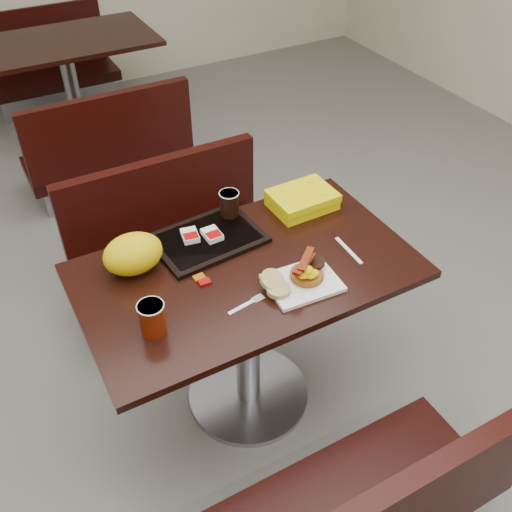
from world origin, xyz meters
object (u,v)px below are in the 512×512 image
coffee_cup_near (152,318)px  bench_near_n (179,245)px  platter (303,283)px  table_far (73,94)px  bench_far_n (50,62)px  knife (349,250)px  clamshell (302,200)px  pancake_stack (307,274)px  paper_bag (133,254)px  bench_far_s (104,138)px  hashbrown_sleeve_left (190,236)px  hashbrown_sleeve_right (212,234)px  bench_near_s (351,486)px  coffee_cup_far (229,204)px  tray (208,239)px  fork (241,307)px  table_near (248,338)px

coffee_cup_near → bench_near_n: bearing=64.2°
platter → coffee_cup_near: size_ratio=2.16×
table_far → bench_far_n: 0.70m
knife → clamshell: size_ratio=0.66×
pancake_stack → paper_bag: (-0.50, 0.34, 0.05)m
bench_far_s → hashbrown_sleeve_left: size_ratio=12.42×
hashbrown_sleeve_right → coffee_cup_near: bearing=-139.0°
bench_near_s → bench_near_n: 1.40m
bench_far_n → coffee_cup_far: (0.08, -3.00, 0.46)m
coffee_cup_far → paper_bag: 0.45m
bench_far_s → coffee_cup_far: coffee_cup_far is taller
coffee_cup_far → hashbrown_sleeve_left: bearing=-162.5°
table_far → paper_bag: bearing=-98.3°
bench_near_n → tray: bearing=-96.5°
hashbrown_sleeve_left → bench_far_s: bearing=95.9°
coffee_cup_near → paper_bag: size_ratio=0.53×
hashbrown_sleeve_left → pancake_stack: bearing=-45.6°
platter → coffee_cup_near: coffee_cup_near is taller
hashbrown_sleeve_right → coffee_cup_far: bearing=36.9°
coffee_cup_near → hashbrown_sleeve_left: bearing=51.7°
fork → paper_bag: paper_bag is taller
coffee_cup_near → hashbrown_sleeve_right: bearing=42.3°
bench_near_s → bench_far_s: same height
tray → coffee_cup_far: 0.18m
bench_near_s → hashbrown_sleeve_left: (-0.12, 0.94, 0.42)m
bench_near_s → pancake_stack: 0.70m
bench_near_s → table_far: bearing=90.0°
clamshell → bench_far_n: bearing=95.9°
fork → tray: (0.05, 0.38, 0.01)m
table_near → tray: tray is taller
tray → hashbrown_sleeve_left: (-0.06, 0.03, 0.02)m
pancake_stack → knife: pancake_stack is taller
bench_near_n → platter: size_ratio=4.09×
paper_bag → hashbrown_sleeve_left: bearing=12.8°
platter → table_far: bearing=96.5°
bench_far_n → table_far: bearing=-90.0°
clamshell → paper_bag: size_ratio=1.19×
bench_near_s → table_far: (0.00, 3.30, 0.02)m
tray → hashbrown_sleeve_right: size_ratio=4.86×
table_near → hashbrown_sleeve_right: size_ratio=14.67×
table_near → pancake_stack: size_ratio=10.14×
tray → paper_bag: (-0.30, -0.03, 0.06)m
pancake_stack → fork: 0.26m
bench_far_n → coffee_cup_far: size_ratio=9.91×
knife → hashbrown_sleeve_right: (-0.42, 0.30, 0.03)m
fork → coffee_cup_far: coffee_cup_far is taller
bench_near_n → hashbrown_sleeve_right: size_ratio=12.22×
knife → hashbrown_sleeve_left: hashbrown_sleeve_left is taller
knife → paper_bag: (-0.73, 0.28, 0.07)m
bench_far_n → hashbrown_sleeve_right: size_ratio=12.22×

